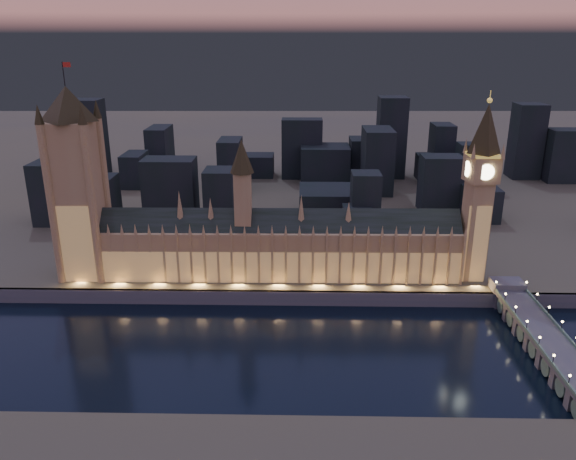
{
  "coord_description": "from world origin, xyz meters",
  "views": [
    {
      "loc": [
        11.14,
        -232.19,
        138.91
      ],
      "look_at": [
        5.0,
        55.0,
        38.0
      ],
      "focal_mm": 35.0,
      "sensor_mm": 36.0,
      "label": 1
    }
  ],
  "objects_px": {
    "victoria_tower": "(76,175)",
    "elizabeth_tower": "(481,178)",
    "westminster_bridge": "(542,340)",
    "palace_of_westminster": "(278,245)"
  },
  "relations": [
    {
      "from": "victoria_tower",
      "to": "elizabeth_tower",
      "type": "bearing_deg",
      "value": -0.0
    },
    {
      "from": "elizabeth_tower",
      "to": "palace_of_westminster",
      "type": "bearing_deg",
      "value": -179.9
    },
    {
      "from": "palace_of_westminster",
      "to": "westminster_bridge",
      "type": "xyz_separation_m",
      "value": [
        124.04,
        -65.2,
        -20.37
      ]
    },
    {
      "from": "westminster_bridge",
      "to": "palace_of_westminster",
      "type": "bearing_deg",
      "value": 152.27
    },
    {
      "from": "elizabeth_tower",
      "to": "westminster_bridge",
      "type": "relative_size",
      "value": 0.92
    },
    {
      "from": "victoria_tower",
      "to": "westminster_bridge",
      "type": "relative_size",
      "value": 1.04
    },
    {
      "from": "elizabeth_tower",
      "to": "westminster_bridge",
      "type": "xyz_separation_m",
      "value": [
        15.28,
        -65.38,
        -59.61
      ]
    },
    {
      "from": "elizabeth_tower",
      "to": "westminster_bridge",
      "type": "height_order",
      "value": "elizabeth_tower"
    },
    {
      "from": "victoria_tower",
      "to": "westminster_bridge",
      "type": "bearing_deg",
      "value": -15.66
    },
    {
      "from": "palace_of_westminster",
      "to": "victoria_tower",
      "type": "bearing_deg",
      "value": 179.9
    }
  ]
}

